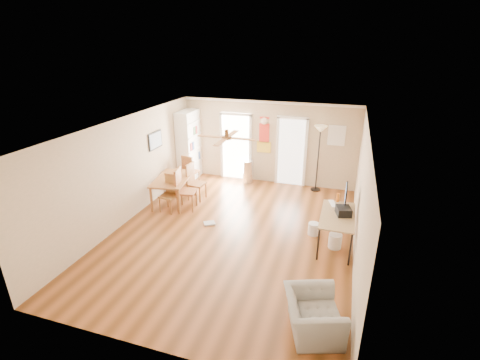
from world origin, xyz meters
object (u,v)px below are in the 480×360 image
(torchiere_lamp, at_px, (318,159))
(dining_table, at_px, (173,190))
(dining_chair_near, at_px, (168,194))
(wastebasket_a, at_px, (314,229))
(dining_chair_far, at_px, (191,170))
(armchair, at_px, (313,315))
(bookshelf, at_px, (189,145))
(trash_can, at_px, (248,172))
(wastebasket_b, at_px, (335,241))
(dining_chair_right_b, at_px, (186,189))
(printer, at_px, (343,211))
(computer_desk, at_px, (336,230))
(dining_chair_right_a, at_px, (197,182))

(torchiere_lamp, bearing_deg, dining_table, -150.99)
(dining_chair_near, height_order, wastebasket_a, dining_chair_near)
(dining_chair_far, relative_size, armchair, 1.03)
(bookshelf, bearing_deg, trash_can, -12.03)
(dining_table, relative_size, wastebasket_b, 4.40)
(dining_chair_far, height_order, trash_can, dining_chair_far)
(dining_chair_right_b, height_order, printer, dining_chair_right_b)
(printer, distance_m, armchair, 2.76)
(dining_chair_near, distance_m, dining_chair_far, 1.89)
(bookshelf, distance_m, wastebasket_a, 5.10)
(torchiere_lamp, height_order, computer_desk, torchiere_lamp)
(computer_desk, bearing_deg, torchiere_lamp, 103.87)
(dining_table, relative_size, computer_desk, 1.02)
(dining_chair_far, bearing_deg, wastebasket_a, 165.67)
(dining_table, xyz_separation_m, dining_chair_right_a, (0.55, 0.39, 0.16))
(dining_chair_near, relative_size, wastebasket_a, 3.37)
(trash_can, relative_size, torchiere_lamp, 0.37)
(dining_chair_near, bearing_deg, dining_table, 112.63)
(dining_chair_right_b, relative_size, computer_desk, 0.79)
(bookshelf, height_order, dining_table, bookshelf)
(bookshelf, height_order, torchiere_lamp, bookshelf)
(dining_chair_near, distance_m, armchair, 5.15)
(dining_table, relative_size, dining_chair_far, 1.49)
(trash_can, relative_size, wastebasket_b, 2.23)
(bookshelf, distance_m, computer_desk, 5.65)
(bookshelf, xyz_separation_m, dining_table, (0.36, -1.88, -0.75))
(printer, bearing_deg, wastebasket_b, -142.96)
(dining_chair_right_b, bearing_deg, armchair, -141.57)
(bookshelf, height_order, computer_desk, bookshelf)
(dining_chair_near, relative_size, dining_chair_far, 1.01)
(dining_chair_far, bearing_deg, dining_chair_right_a, 134.63)
(dining_chair_right_a, bearing_deg, wastebasket_b, -105.52)
(dining_chair_right_a, bearing_deg, dining_chair_far, 37.59)
(dining_chair_near, relative_size, wastebasket_b, 2.99)
(bookshelf, relative_size, computer_desk, 1.56)
(dining_chair_far, bearing_deg, bookshelf, -50.70)
(bookshelf, height_order, armchair, bookshelf)
(dining_chair_right_a, bearing_deg, wastebasket_a, -102.00)
(computer_desk, xyz_separation_m, printer, (0.11, 0.04, 0.47))
(dining_chair_near, xyz_separation_m, dining_chair_far, (-0.22, 1.87, -0.01))
(trash_can, bearing_deg, printer, -44.40)
(armchair, bearing_deg, wastebasket_b, -23.16)
(dining_table, xyz_separation_m, dining_chair_right_b, (0.55, -0.27, 0.20))
(dining_chair_right_a, relative_size, dining_chair_near, 1.06)
(bookshelf, bearing_deg, armchair, -66.69)
(bookshelf, relative_size, trash_can, 3.02)
(computer_desk, bearing_deg, dining_chair_near, 174.72)
(trash_can, bearing_deg, wastebasket_b, -46.62)
(dining_chair_right_b, xyz_separation_m, dining_chair_far, (-0.62, 1.61, -0.08))
(bookshelf, xyz_separation_m, computer_desk, (4.85, -2.81, -0.74))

